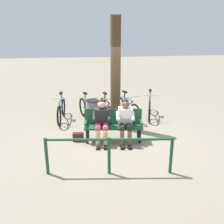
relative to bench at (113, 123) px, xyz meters
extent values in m
plane|color=gray|center=(0.00, 0.06, -0.51)|extent=(40.00, 40.00, 0.00)
cube|color=#194C2D|center=(0.01, 0.08, -0.08)|extent=(1.64, 0.61, 0.05)
cube|color=#194C2D|center=(-0.01, -0.11, 0.15)|extent=(1.61, 0.31, 0.42)
cube|color=#194C2D|center=(-0.75, 0.16, 0.05)|extent=(0.10, 0.40, 0.05)
cube|color=#194C2D|center=(0.76, 0.00, 0.05)|extent=(0.10, 0.40, 0.05)
cylinder|color=black|center=(-0.69, 0.33, -0.31)|extent=(0.07, 0.07, 0.40)
cylinder|color=black|center=(0.74, 0.17, -0.31)|extent=(0.07, 0.07, 0.40)
cylinder|color=black|center=(-0.73, -0.01, -0.31)|extent=(0.07, 0.07, 0.40)
cylinder|color=black|center=(0.71, -0.17, -0.31)|extent=(0.07, 0.07, 0.40)
cube|color=white|center=(-0.31, 0.09, 0.20)|extent=(0.41, 0.35, 0.55)
sphere|color=brown|center=(-0.31, 0.11, 0.56)|extent=(0.21, 0.21, 0.21)
sphere|color=black|center=(-0.31, 0.08, 0.59)|extent=(0.20, 0.20, 0.20)
cylinder|color=#262628|center=(-0.39, 0.30, -0.02)|extent=(0.19, 0.41, 0.15)
cylinder|color=brown|center=(-0.37, 0.50, -0.28)|extent=(0.11, 0.11, 0.45)
cube|color=black|center=(-0.36, 0.60, -0.47)|extent=(0.11, 0.23, 0.07)
cylinder|color=white|center=(-0.50, 0.24, 0.27)|extent=(0.12, 0.31, 0.23)
cylinder|color=#262628|center=(-0.19, 0.28, -0.02)|extent=(0.19, 0.41, 0.15)
cylinder|color=brown|center=(-0.17, 0.48, -0.28)|extent=(0.11, 0.11, 0.45)
cube|color=black|center=(-0.16, 0.58, -0.47)|extent=(0.11, 0.23, 0.07)
cylinder|color=white|center=(-0.10, 0.19, 0.27)|extent=(0.12, 0.31, 0.23)
cube|color=silver|center=(-0.28, 0.39, 0.26)|extent=(0.21, 0.14, 0.09)
cube|color=#262628|center=(0.32, 0.03, 0.20)|extent=(0.41, 0.35, 0.55)
sphere|color=#D8A884|center=(0.32, 0.05, 0.56)|extent=(0.21, 0.21, 0.21)
sphere|color=black|center=(0.32, 0.02, 0.59)|extent=(0.20, 0.20, 0.20)
cylinder|color=#D84C59|center=(0.24, 0.24, -0.02)|extent=(0.19, 0.41, 0.15)
cylinder|color=#D8A884|center=(0.27, 0.43, -0.28)|extent=(0.11, 0.11, 0.45)
cube|color=black|center=(0.28, 0.53, -0.47)|extent=(0.11, 0.23, 0.07)
cylinder|color=#262628|center=(0.14, 0.17, 0.27)|extent=(0.12, 0.31, 0.23)
cylinder|color=#D84C59|center=(0.44, 0.21, -0.02)|extent=(0.19, 0.41, 0.15)
cylinder|color=#D8A884|center=(0.46, 0.41, -0.28)|extent=(0.11, 0.11, 0.45)
cube|color=black|center=(0.48, 0.51, -0.47)|extent=(0.11, 0.23, 0.07)
cylinder|color=#262628|center=(0.53, 0.12, 0.27)|extent=(0.12, 0.31, 0.23)
cube|color=#3F1E14|center=(0.99, -0.02, -0.39)|extent=(0.31, 0.16, 0.24)
cylinder|color=#4C3823|center=(-0.19, -0.97, 1.18)|extent=(0.31, 0.31, 3.37)
cylinder|color=slate|center=(0.51, -1.17, -0.10)|extent=(0.37, 0.37, 0.82)
cylinder|color=black|center=(0.51, -1.17, 0.33)|extent=(0.39, 0.39, 0.03)
torus|color=black|center=(-1.39, -1.30, -0.18)|extent=(0.23, 0.65, 0.66)
cylinder|color=silver|center=(-1.39, -1.30, -0.18)|extent=(0.06, 0.07, 0.06)
torus|color=black|center=(-1.66, -2.28, -0.18)|extent=(0.23, 0.65, 0.66)
cylinder|color=silver|center=(-1.66, -2.28, -0.18)|extent=(0.06, 0.07, 0.06)
cylinder|color=#8C268C|center=(-1.52, -1.79, 0.20)|extent=(0.21, 0.62, 0.04)
cylinder|color=#8C268C|center=(-1.50, -1.71, 0.00)|extent=(0.20, 0.59, 0.43)
cylinder|color=#8C268C|center=(-1.57, -1.97, 0.12)|extent=(0.04, 0.04, 0.55)
cube|color=black|center=(-1.57, -1.97, 0.40)|extent=(0.15, 0.24, 0.05)
cylinder|color=#B2B2B7|center=(-1.41, -1.40, 0.37)|extent=(0.47, 0.16, 0.03)
torus|color=black|center=(-0.88, -1.22, -0.18)|extent=(0.29, 0.64, 0.66)
cylinder|color=silver|center=(-0.88, -1.22, -0.18)|extent=(0.07, 0.07, 0.06)
torus|color=black|center=(-0.52, -2.17, -0.18)|extent=(0.29, 0.64, 0.66)
cylinder|color=silver|center=(-0.52, -2.17, -0.18)|extent=(0.07, 0.07, 0.06)
cylinder|color=#1E519E|center=(-0.70, -1.69, 0.20)|extent=(0.26, 0.61, 0.04)
cylinder|color=#1E519E|center=(-0.73, -1.62, 0.00)|extent=(0.25, 0.57, 0.43)
cylinder|color=#1E519E|center=(-0.64, -1.87, 0.12)|extent=(0.04, 0.04, 0.55)
cube|color=black|center=(-0.64, -1.87, 0.40)|extent=(0.16, 0.24, 0.05)
cylinder|color=#B2B2B7|center=(-0.85, -1.31, 0.37)|extent=(0.46, 0.20, 0.03)
torus|color=black|center=(-0.05, -1.06, -0.18)|extent=(0.16, 0.66, 0.66)
cylinder|color=silver|center=(-0.05, -1.06, -0.18)|extent=(0.06, 0.07, 0.06)
torus|color=black|center=(0.11, -2.07, -0.18)|extent=(0.16, 0.66, 0.66)
cylinder|color=silver|center=(0.11, -2.07, -0.18)|extent=(0.06, 0.07, 0.06)
cylinder|color=black|center=(0.03, -1.56, 0.20)|extent=(0.13, 0.63, 0.04)
cylinder|color=black|center=(0.02, -1.48, 0.00)|extent=(0.13, 0.60, 0.43)
cylinder|color=black|center=(0.06, -1.75, 0.12)|extent=(0.04, 0.04, 0.55)
cube|color=black|center=(0.06, -1.75, 0.40)|extent=(0.12, 0.23, 0.05)
cylinder|color=#B2B2B7|center=(-0.03, -1.16, 0.37)|extent=(0.48, 0.10, 0.03)
torus|color=black|center=(0.52, -1.17, -0.18)|extent=(0.25, 0.65, 0.66)
cylinder|color=silver|center=(0.52, -1.17, -0.18)|extent=(0.07, 0.07, 0.06)
torus|color=black|center=(0.82, -2.15, -0.18)|extent=(0.25, 0.65, 0.66)
cylinder|color=silver|center=(0.82, -2.15, -0.18)|extent=(0.07, 0.07, 0.06)
cylinder|color=#337238|center=(0.67, -1.66, 0.20)|extent=(0.22, 0.62, 0.04)
cylinder|color=#337238|center=(0.64, -1.58, 0.00)|extent=(0.21, 0.58, 0.43)
cylinder|color=#337238|center=(0.72, -1.84, 0.12)|extent=(0.04, 0.04, 0.55)
cube|color=black|center=(0.72, -1.84, 0.40)|extent=(0.15, 0.24, 0.05)
cylinder|color=#B2B2B7|center=(0.55, -1.27, 0.37)|extent=(0.47, 0.17, 0.03)
torus|color=black|center=(1.58, -1.27, -0.18)|extent=(0.11, 0.66, 0.66)
cylinder|color=silver|center=(1.58, -1.27, -0.18)|extent=(0.05, 0.06, 0.06)
torus|color=black|center=(1.50, -2.29, -0.18)|extent=(0.11, 0.66, 0.66)
cylinder|color=silver|center=(1.50, -2.29, -0.18)|extent=(0.05, 0.06, 0.06)
cylinder|color=#1E519E|center=(1.54, -1.78, 0.20)|extent=(0.09, 0.63, 0.04)
cylinder|color=#1E519E|center=(1.55, -1.70, 0.00)|extent=(0.09, 0.60, 0.43)
cylinder|color=#1E519E|center=(1.53, -1.96, 0.12)|extent=(0.04, 0.04, 0.55)
cube|color=black|center=(1.53, -1.96, 0.40)|extent=(0.11, 0.23, 0.05)
cylinder|color=#B2B2B7|center=(1.57, -1.37, 0.37)|extent=(0.48, 0.07, 0.03)
cylinder|color=#194C2D|center=(-1.01, 1.90, -0.08)|extent=(0.07, 0.07, 0.85)
cylinder|color=#194C2D|center=(0.32, 1.75, -0.08)|extent=(0.07, 0.07, 0.85)
cylinder|color=#194C2D|center=(1.65, 1.61, -0.08)|extent=(0.07, 0.07, 0.85)
cylinder|color=#194C2D|center=(0.32, 1.75, 0.30)|extent=(2.67, 0.35, 0.06)
camera|label=1|loc=(0.88, 6.71, 2.59)|focal=41.74mm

